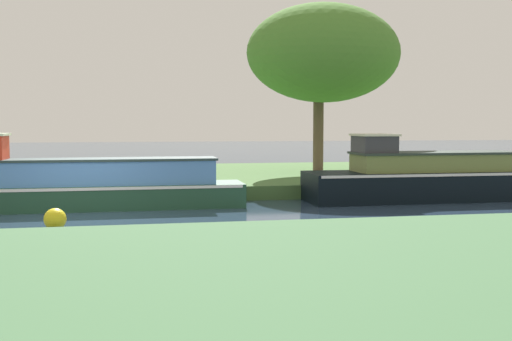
{
  "coord_description": "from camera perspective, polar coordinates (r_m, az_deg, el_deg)",
  "views": [
    {
      "loc": [
        1.2,
        -14.66,
        2.12
      ],
      "look_at": [
        4.29,
        1.2,
        0.9
      ],
      "focal_mm": 43.11,
      "sensor_mm": 36.0,
      "label": 1
    }
  ],
  "objects": [
    {
      "name": "riverbank_far",
      "position": [
        21.77,
        -14.14,
        -0.87
      ],
      "size": [
        72.0,
        10.0,
        0.4
      ],
      "primitive_type": "cube",
      "color": "#476C38",
      "rests_on": "ground_plane"
    },
    {
      "name": "riverbank_near",
      "position": [
        6.09,
        -22.53,
        -14.4
      ],
      "size": [
        72.0,
        10.0,
        0.4
      ],
      "primitive_type": "cube",
      "color": "#426B45",
      "rests_on": "ground_plane"
    },
    {
      "name": "black_narrowboat",
      "position": [
        17.9,
        16.16,
        -0.66
      ],
      "size": [
        7.41,
        1.79,
        1.86
      ],
      "color": "black",
      "rests_on": "ground_plane"
    },
    {
      "name": "willow_tree_left",
      "position": [
        22.5,
        6.3,
        10.74
      ],
      "size": [
        5.56,
        4.51,
        6.02
      ],
      "color": "brown",
      "rests_on": "riverbank_far"
    },
    {
      "name": "channel_buoy",
      "position": [
        12.97,
        -18.15,
        -4.32
      ],
      "size": [
        0.44,
        0.44,
        0.44
      ],
      "primitive_type": "sphere",
      "color": "yellow",
      "rests_on": "ground_plane"
    },
    {
      "name": "forest_barge",
      "position": [
        16.04,
        -17.81,
        -1.35
      ],
      "size": [
        9.55,
        1.44,
        1.9
      ],
      "color": "#214732",
      "rests_on": "ground_plane"
    },
    {
      "name": "ground_plane",
      "position": [
        14.86,
        -15.59,
        -4.05
      ],
      "size": [
        120.0,
        120.0,
        0.0
      ],
      "primitive_type": "plane",
      "color": "#273A51"
    }
  ]
}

